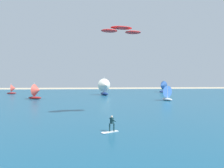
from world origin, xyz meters
TOP-DOWN VIEW (x-y plane):
  - ocean at (0.00, 49.37)m, footprint 160.00×90.00m
  - kitesurfer at (-0.41, 15.25)m, footprint 1.97×1.49m
  - kite at (1.79, 24.51)m, footprint 6.22×3.37m
  - sailboat_anchored_offshore at (-16.38, 50.34)m, footprint 3.74×3.29m
  - sailboat_trailing at (-28.21, 68.02)m, footprint 3.04×2.63m
  - sailboat_outermost at (14.73, 45.21)m, footprint 3.12×3.49m
  - sailboat_mid_right at (1.12, 60.80)m, footprint 4.41×4.97m
  - sailboat_leading at (21.92, 71.78)m, footprint 4.07×3.62m

SIDE VIEW (x-z plane):
  - ocean at x=0.00m, z-range 0.00..0.10m
  - kitesurfer at x=-0.41m, z-range -0.13..1.54m
  - sailboat_trailing at x=-28.21m, z-range -0.04..3.41m
  - sailboat_outermost at x=14.73m, z-range -0.06..3.86m
  - sailboat_anchored_offshore at x=-16.38m, z-range -0.08..4.12m
  - sailboat_leading at x=21.92m, z-range -0.09..4.45m
  - sailboat_mid_right at x=1.12m, z-range -0.13..5.45m
  - kite at x=1.79m, z-range 11.84..12.74m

